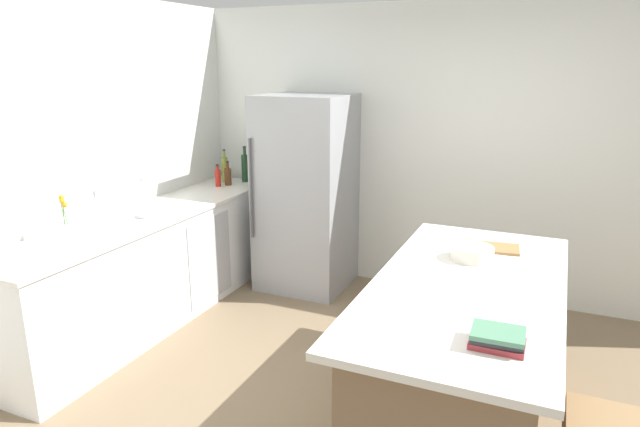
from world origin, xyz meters
name	(u,v)px	position (x,y,z in m)	size (l,w,h in m)	color
ground_plane	(363,424)	(0.00, 0.00, 0.00)	(7.20, 7.20, 0.00)	#7A664C
wall_rear	(450,153)	(0.00, 2.25, 1.30)	(6.00, 0.10, 2.60)	silver
wall_left	(40,178)	(-2.45, 0.00, 1.30)	(0.10, 6.00, 2.60)	silver
counter_run_left	(153,266)	(-2.09, 0.66, 0.46)	(0.66, 2.91, 0.91)	white
kitchen_island	(463,355)	(0.52, 0.23, 0.46)	(1.01, 2.11, 0.91)	#7A6047
refrigerator	(306,193)	(-1.23, 1.83, 0.90)	(0.79, 0.78, 1.81)	#93969B
sink_faucet	(97,208)	(-2.13, 0.18, 1.07)	(0.15, 0.05, 0.30)	silver
flower_vase	(66,227)	(-2.09, -0.14, 1.02)	(0.07, 0.07, 0.33)	silver
paper_towel_roll	(143,201)	(-2.04, 0.55, 1.05)	(0.14, 0.14, 0.31)	gray
wine_bottle	(245,167)	(-1.99, 2.01, 1.06)	(0.07, 0.07, 0.36)	#19381E
olive_oil_bottle	(225,169)	(-2.17, 1.90, 1.05)	(0.06, 0.06, 0.33)	olive
syrup_bottle	(228,176)	(-2.07, 1.80, 1.00)	(0.07, 0.07, 0.24)	#5B3319
hot_sauce_bottle	(218,178)	(-2.12, 1.71, 1.00)	(0.05, 0.05, 0.22)	red
cookbook_stack	(498,339)	(0.75, -0.44, 0.95)	(0.23, 0.19, 0.07)	#A83338
mixing_bowl	(472,253)	(0.47, 0.62, 0.95)	(0.27, 0.27, 0.08)	silver
cutting_board	(491,247)	(0.56, 0.88, 0.92)	(0.37, 0.25, 0.02)	#9E7042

